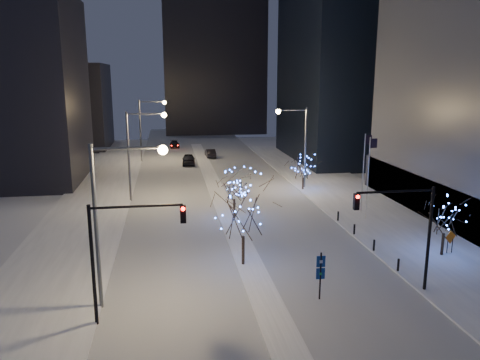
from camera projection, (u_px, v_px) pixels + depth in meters
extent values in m
plane|color=white|center=(270.00, 311.00, 27.92)|extent=(160.00, 160.00, 0.00)
cube|color=#AEB4BE|center=(213.00, 182.00, 61.67)|extent=(20.00, 130.00, 0.02)
cube|color=white|center=(217.00, 191.00, 56.83)|extent=(2.00, 80.00, 0.15)
cube|color=white|center=(368.00, 208.00, 49.45)|extent=(10.00, 90.00, 0.15)
cube|color=white|center=(83.00, 221.00, 45.08)|extent=(8.00, 90.00, 0.15)
cube|color=black|center=(60.00, 106.00, 89.77)|extent=(18.00, 16.00, 16.00)
cube|color=black|center=(213.00, 45.00, 112.98)|extent=(24.00, 14.00, 42.00)
cylinder|color=#595E66|center=(96.00, 229.00, 27.25)|extent=(0.24, 0.24, 10.00)
cylinder|color=#595E66|center=(127.00, 148.00, 26.53)|extent=(4.00, 0.16, 0.16)
sphere|color=#FFCF7F|center=(163.00, 150.00, 26.87)|extent=(0.56, 0.56, 0.56)
cylinder|color=#595E66|center=(129.00, 157.00, 51.36)|extent=(0.24, 0.24, 10.00)
cylinder|color=#595E66|center=(145.00, 114.00, 50.64)|extent=(4.00, 0.16, 0.16)
sphere|color=#FFCF7F|center=(164.00, 115.00, 50.98)|extent=(0.56, 0.56, 0.56)
cylinder|color=#595E66|center=(140.00, 131.00, 75.47)|extent=(0.24, 0.24, 10.00)
cylinder|color=#595E66|center=(152.00, 102.00, 74.75)|extent=(4.00, 0.16, 0.16)
sphere|color=#FFCF7F|center=(164.00, 103.00, 75.09)|extent=(0.56, 0.56, 0.56)
cylinder|color=#595E66|center=(305.00, 149.00, 57.42)|extent=(0.24, 0.24, 10.00)
cylinder|color=#595E66|center=(292.00, 110.00, 56.13)|extent=(3.50, 0.16, 0.16)
sphere|color=#FFCF7F|center=(278.00, 112.00, 55.90)|extent=(0.56, 0.56, 0.56)
cylinder|color=black|center=(93.00, 266.00, 25.65)|extent=(0.20, 0.20, 7.00)
cylinder|color=black|center=(136.00, 206.00, 25.31)|extent=(5.00, 0.14, 0.14)
cube|color=black|center=(183.00, 214.00, 25.81)|extent=(0.32, 0.28, 1.00)
sphere|color=#FF0C05|center=(183.00, 209.00, 25.56)|extent=(0.22, 0.22, 0.22)
cylinder|color=black|center=(429.00, 240.00, 29.70)|extent=(0.20, 0.20, 7.00)
cylinder|color=black|center=(396.00, 191.00, 28.61)|extent=(5.00, 0.14, 0.14)
cube|color=black|center=(356.00, 202.00, 28.35)|extent=(0.32, 0.28, 1.00)
sphere|color=#FF0C05|center=(358.00, 197.00, 28.10)|extent=(0.22, 0.22, 0.22)
cylinder|color=silver|center=(368.00, 179.00, 44.40)|extent=(0.10, 0.10, 8.00)
cube|color=black|center=(374.00, 143.00, 43.72)|extent=(0.70, 0.03, 0.90)
cylinder|color=silver|center=(363.00, 173.00, 46.91)|extent=(0.10, 0.10, 8.00)
cube|color=black|center=(368.00, 140.00, 46.22)|extent=(0.70, 0.03, 0.90)
cylinder|color=black|center=(398.00, 265.00, 33.18)|extent=(0.16, 0.16, 0.90)
cylinder|color=black|center=(374.00, 245.00, 37.04)|extent=(0.16, 0.16, 0.90)
cylinder|color=black|center=(354.00, 229.00, 40.90)|extent=(0.16, 0.16, 0.90)
cylinder|color=black|center=(338.00, 216.00, 44.75)|extent=(0.16, 0.16, 0.90)
imported|color=black|center=(189.00, 160.00, 73.73)|extent=(2.16, 4.92, 1.65)
imported|color=black|center=(210.00, 153.00, 80.48)|extent=(1.67, 4.43, 1.44)
imported|color=black|center=(174.00, 144.00, 91.50)|extent=(1.88, 4.39, 1.26)
cylinder|color=black|center=(243.00, 250.00, 34.25)|extent=(0.22, 0.22, 2.16)
cylinder|color=black|center=(234.00, 208.00, 45.55)|extent=(0.22, 0.22, 1.88)
cylinder|color=black|center=(443.00, 244.00, 36.09)|extent=(0.22, 0.22, 1.74)
cylinder|color=black|center=(303.00, 183.00, 57.18)|extent=(0.22, 0.22, 1.41)
cylinder|color=black|center=(320.00, 276.00, 29.01)|extent=(0.11, 0.11, 3.11)
cube|color=navy|center=(321.00, 261.00, 28.80)|extent=(0.55, 0.07, 0.71)
cube|color=navy|center=(320.00, 274.00, 28.97)|extent=(0.55, 0.07, 0.71)
cylinder|color=black|center=(447.00, 246.00, 36.50)|extent=(0.06, 0.06, 1.12)
cylinder|color=black|center=(452.00, 246.00, 36.56)|extent=(0.06, 0.06, 1.12)
cube|color=#DF5D0B|center=(451.00, 237.00, 36.37)|extent=(1.10, 0.43, 1.16)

